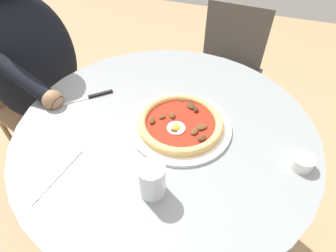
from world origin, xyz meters
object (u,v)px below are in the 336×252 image
object	(u,v)px
dining_table	(166,156)
water_glass	(152,182)
ramekin_capers	(302,161)
diner_person	(49,98)
cafe_chair_diner	(34,94)
cafe_chair_spare_near	(227,65)
pizza_on_plate	(180,124)
steak_knife	(93,96)
fork_utensil	(58,175)

from	to	relation	value
dining_table	water_glass	size ratio (longest dim) A/B	9.78
ramekin_capers	diner_person	distance (m)	1.09
ramekin_capers	cafe_chair_diner	world-z (taller)	cafe_chair_diner
cafe_chair_spare_near	water_glass	bearing A→B (deg)	-90.49
water_glass	cafe_chair_diner	xyz separation A→B (m)	(-0.84, 0.43, -0.28)
pizza_on_plate	water_glass	bearing A→B (deg)	-88.12
water_glass	cafe_chair_spare_near	distance (m)	1.11
pizza_on_plate	water_glass	size ratio (longest dim) A/B	3.29
steak_knife	fork_utensil	world-z (taller)	steak_knife
cafe_chair_diner	dining_table	bearing A→B (deg)	-13.73
pizza_on_plate	steak_knife	distance (m)	0.34
pizza_on_plate	fork_utensil	world-z (taller)	pizza_on_plate
pizza_on_plate	steak_knife	bearing A→B (deg)	173.56
cafe_chair_spare_near	ramekin_capers	bearing A→B (deg)	-68.66
water_glass	cafe_chair_diner	world-z (taller)	water_glass
diner_person	cafe_chair_diner	distance (m)	0.14
steak_knife	ramekin_capers	xyz separation A→B (m)	(0.69, -0.06, 0.02)
steak_knife	diner_person	xyz separation A→B (m)	(-0.37, 0.12, -0.21)
cafe_chair_diner	cafe_chair_spare_near	xyz separation A→B (m)	(0.85, 0.64, -0.02)
dining_table	cafe_chair_spare_near	bearing A→B (deg)	85.51
pizza_on_plate	cafe_chair_spare_near	distance (m)	0.88
dining_table	steak_knife	xyz separation A→B (m)	(-0.29, 0.03, 0.17)
water_glass	steak_knife	bearing A→B (deg)	141.50
diner_person	cafe_chair_spare_near	distance (m)	0.99
steak_knife	ramekin_capers	bearing A→B (deg)	-5.09
dining_table	ramekin_capers	size ratio (longest dim) A/B	15.38
steak_knife	dining_table	bearing A→B (deg)	-6.90
water_glass	cafe_chair_diner	size ratio (longest dim) A/B	0.11
dining_table	pizza_on_plate	bearing A→B (deg)	-3.68
pizza_on_plate	steak_knife	size ratio (longest dim) A/B	2.07
pizza_on_plate	cafe_chair_diner	world-z (taller)	cafe_chair_diner
steak_knife	cafe_chair_spare_near	world-z (taller)	cafe_chair_spare_near
water_glass	ramekin_capers	world-z (taller)	water_glass
ramekin_capers	water_glass	bearing A→B (deg)	-148.25
pizza_on_plate	diner_person	xyz separation A→B (m)	(-0.70, 0.16, -0.22)
fork_utensil	cafe_chair_spare_near	world-z (taller)	cafe_chair_spare_near
water_glass	fork_utensil	xyz separation A→B (m)	(-0.25, -0.05, -0.04)
pizza_on_plate	fork_utensil	size ratio (longest dim) A/B	1.67
cafe_chair_spare_near	steak_knife	bearing A→B (deg)	-113.98
fork_utensil	cafe_chair_diner	size ratio (longest dim) A/B	0.23
ramekin_capers	cafe_chair_diner	distance (m)	1.23
dining_table	cafe_chair_spare_near	distance (m)	0.84
pizza_on_plate	fork_utensil	bearing A→B (deg)	-130.76
ramekin_capers	cafe_chair_spare_near	bearing A→B (deg)	111.34
cafe_chair_diner	cafe_chair_spare_near	distance (m)	1.06
cafe_chair_spare_near	fork_utensil	bearing A→B (deg)	-103.11
pizza_on_plate	steak_knife	xyz separation A→B (m)	(-0.34, 0.04, -0.01)
fork_utensil	dining_table	bearing A→B (deg)	55.66
dining_table	fork_utensil	world-z (taller)	fork_utensil
dining_table	diner_person	size ratio (longest dim) A/B	0.78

